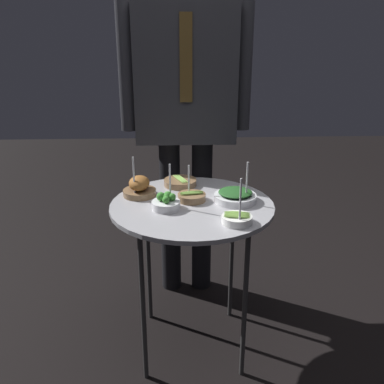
# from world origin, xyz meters

# --- Properties ---
(ground_plane) EXTENTS (8.00, 8.00, 0.00)m
(ground_plane) POSITION_xyz_m (0.00, 0.00, 0.00)
(ground_plane) COLOR black
(serving_cart) EXTENTS (0.66, 0.66, 0.69)m
(serving_cart) POSITION_xyz_m (0.00, 0.00, 0.64)
(serving_cart) COLOR #939399
(serving_cart) RESTS_ON ground_plane
(bowl_asparagus_front_right) EXTENTS (0.12, 0.12, 0.14)m
(bowl_asparagus_front_right) POSITION_xyz_m (0.00, 0.03, 0.71)
(bowl_asparagus_front_right) COLOR brown
(bowl_asparagus_front_right) RESTS_ON serving_cart
(bowl_asparagus_front_center) EXTENTS (0.11, 0.11, 0.18)m
(bowl_asparagus_front_center) POSITION_xyz_m (0.15, -0.19, 0.71)
(bowl_asparagus_front_center) COLOR white
(bowl_asparagus_front_center) RESTS_ON serving_cart
(bowl_asparagus_center) EXTENTS (0.15, 0.15, 0.04)m
(bowl_asparagus_center) POSITION_xyz_m (-0.04, 0.22, 0.71)
(bowl_asparagus_center) COLOR brown
(bowl_asparagus_center) RESTS_ON serving_cart
(bowl_broccoli_near_rim) EXTENTS (0.11, 0.11, 0.17)m
(bowl_broccoli_near_rim) POSITION_xyz_m (-0.10, -0.05, 0.72)
(bowl_broccoli_near_rim) COLOR silver
(bowl_broccoli_near_rim) RESTS_ON serving_cart
(bowl_spinach_far_rim) EXTENTS (0.17, 0.17, 0.17)m
(bowl_spinach_far_rim) POSITION_xyz_m (0.18, 0.02, 0.72)
(bowl_spinach_far_rim) COLOR silver
(bowl_spinach_far_rim) RESTS_ON serving_cart
(bowl_roast_back_right) EXTENTS (0.14, 0.14, 0.18)m
(bowl_roast_back_right) POSITION_xyz_m (-0.22, 0.10, 0.73)
(bowl_roast_back_right) COLOR brown
(bowl_roast_back_right) RESTS_ON serving_cart
(waiter_figure) EXTENTS (0.63, 0.24, 1.70)m
(waiter_figure) POSITION_xyz_m (-0.01, 0.48, 1.08)
(waiter_figure) COLOR black
(waiter_figure) RESTS_ON ground_plane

